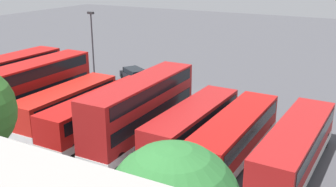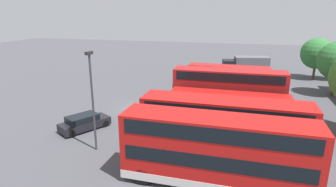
{
  "view_description": "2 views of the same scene",
  "coord_description": "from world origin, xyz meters",
  "px_view_note": "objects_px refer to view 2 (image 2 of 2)",
  "views": [
    {
      "loc": [
        -16.41,
        32.61,
        12.43
      ],
      "look_at": [
        -0.46,
        3.54,
        1.54
      ],
      "focal_mm": 42.19,
      "sensor_mm": 36.0,
      "label": 1
    },
    {
      "loc": [
        28.52,
        11.1,
        10.58
      ],
      "look_at": [
        -0.57,
        3.34,
        1.76
      ],
      "focal_mm": 30.28,
      "sensor_mm": 36.0,
      "label": 2
    }
  ],
  "objects_px": {
    "bus_single_deck_third": "(224,87)",
    "bus_single_deck_fifth": "(228,107)",
    "bus_single_deck_sixth": "(227,119)",
    "bus_double_decker_fourth": "(228,89)",
    "box_truck_blue": "(246,65)",
    "bus_single_deck_second": "(228,81)",
    "bus_double_decker_seventh": "(224,128)",
    "car_small_green": "(84,122)",
    "bus_single_deck_near_end": "(228,75)",
    "bus_double_decker_far_end": "(217,150)",
    "lamp_post_tall": "(92,94)"
  },
  "relations": [
    {
      "from": "bus_single_deck_near_end",
      "to": "bus_double_decker_seventh",
      "type": "distance_m",
      "value": 21.82
    },
    {
      "from": "car_small_green",
      "to": "bus_single_deck_near_end",
      "type": "bearing_deg",
      "value": 149.09
    },
    {
      "from": "bus_double_decker_fourth",
      "to": "box_truck_blue",
      "type": "distance_m",
      "value": 18.9
    },
    {
      "from": "bus_single_deck_sixth",
      "to": "bus_double_decker_far_end",
      "type": "distance_m",
      "value": 7.52
    },
    {
      "from": "bus_single_deck_sixth",
      "to": "box_truck_blue",
      "type": "relative_size",
      "value": 1.29
    },
    {
      "from": "box_truck_blue",
      "to": "car_small_green",
      "type": "relative_size",
      "value": 1.63
    },
    {
      "from": "box_truck_blue",
      "to": "car_small_green",
      "type": "height_order",
      "value": "box_truck_blue"
    },
    {
      "from": "bus_double_decker_far_end",
      "to": "lamp_post_tall",
      "type": "height_order",
      "value": "lamp_post_tall"
    },
    {
      "from": "bus_single_deck_third",
      "to": "bus_double_decker_far_end",
      "type": "relative_size",
      "value": 0.91
    },
    {
      "from": "bus_single_deck_fifth",
      "to": "bus_double_decker_seventh",
      "type": "bearing_deg",
      "value": 0.35
    },
    {
      "from": "bus_single_deck_near_end",
      "to": "bus_single_deck_sixth",
      "type": "distance_m",
      "value": 17.95
    },
    {
      "from": "bus_single_deck_second",
      "to": "bus_double_decker_far_end",
      "type": "xyz_separation_m",
      "value": [
        21.51,
        0.55,
        0.83
      ]
    },
    {
      "from": "box_truck_blue",
      "to": "lamp_post_tall",
      "type": "relative_size",
      "value": 1.01
    },
    {
      "from": "bus_double_decker_seventh",
      "to": "box_truck_blue",
      "type": "xyz_separation_m",
      "value": [
        -29.61,
        1.61,
        -0.74
      ]
    },
    {
      "from": "bus_single_deck_third",
      "to": "box_truck_blue",
      "type": "bearing_deg",
      "value": 170.03
    },
    {
      "from": "bus_single_deck_third",
      "to": "lamp_post_tall",
      "type": "relative_size",
      "value": 1.39
    },
    {
      "from": "bus_single_deck_near_end",
      "to": "box_truck_blue",
      "type": "height_order",
      "value": "box_truck_blue"
    },
    {
      "from": "bus_double_decker_fourth",
      "to": "bus_double_decker_seventh",
      "type": "height_order",
      "value": "same"
    },
    {
      "from": "bus_single_deck_second",
      "to": "bus_single_deck_third",
      "type": "height_order",
      "value": "same"
    },
    {
      "from": "bus_double_decker_seventh",
      "to": "car_small_green",
      "type": "height_order",
      "value": "bus_double_decker_seventh"
    },
    {
      "from": "bus_double_decker_fourth",
      "to": "bus_single_deck_sixth",
      "type": "distance_m",
      "value": 7.02
    },
    {
      "from": "bus_single_deck_sixth",
      "to": "bus_double_decker_far_end",
      "type": "bearing_deg",
      "value": -1.31
    },
    {
      "from": "box_truck_blue",
      "to": "bus_double_decker_seventh",
      "type": "bearing_deg",
      "value": -3.11
    },
    {
      "from": "bus_single_deck_third",
      "to": "bus_single_deck_fifth",
      "type": "bearing_deg",
      "value": 7.53
    },
    {
      "from": "bus_single_deck_sixth",
      "to": "bus_single_deck_near_end",
      "type": "bearing_deg",
      "value": -176.99
    },
    {
      "from": "bus_single_deck_third",
      "to": "bus_single_deck_sixth",
      "type": "distance_m",
      "value": 10.86
    },
    {
      "from": "bus_single_deck_second",
      "to": "bus_double_decker_far_end",
      "type": "relative_size",
      "value": 0.96
    },
    {
      "from": "bus_double_decker_seventh",
      "to": "bus_single_deck_fifth",
      "type": "bearing_deg",
      "value": -179.65
    },
    {
      "from": "bus_single_deck_third",
      "to": "bus_single_deck_sixth",
      "type": "relative_size",
      "value": 1.07
    },
    {
      "from": "bus_single_deck_sixth",
      "to": "bus_double_decker_far_end",
      "type": "relative_size",
      "value": 0.86
    },
    {
      "from": "bus_single_deck_second",
      "to": "car_small_green",
      "type": "xyz_separation_m",
      "value": [
        15.83,
        -12.03,
        -0.92
      ]
    },
    {
      "from": "bus_single_deck_fifth",
      "to": "bus_double_decker_far_end",
      "type": "relative_size",
      "value": 0.98
    },
    {
      "from": "bus_single_deck_sixth",
      "to": "bus_single_deck_third",
      "type": "bearing_deg",
      "value": -174.54
    },
    {
      "from": "bus_double_decker_far_end",
      "to": "bus_single_deck_second",
      "type": "bearing_deg",
      "value": -178.53
    },
    {
      "from": "bus_double_decker_fourth",
      "to": "lamp_post_tall",
      "type": "xyz_separation_m",
      "value": [
        12.05,
        -9.43,
        2.12
      ]
    },
    {
      "from": "bus_single_deck_third",
      "to": "bus_single_deck_second",
      "type": "bearing_deg",
      "value": 174.48
    },
    {
      "from": "bus_single_deck_second",
      "to": "bus_single_deck_fifth",
      "type": "relative_size",
      "value": 0.98
    },
    {
      "from": "bus_single_deck_near_end",
      "to": "bus_double_decker_seventh",
      "type": "bearing_deg",
      "value": 2.44
    },
    {
      "from": "bus_single_deck_second",
      "to": "bus_single_deck_fifth",
      "type": "distance_m",
      "value": 10.62
    },
    {
      "from": "bus_double_decker_far_end",
      "to": "bus_double_decker_seventh",
      "type": "bearing_deg",
      "value": 177.52
    },
    {
      "from": "bus_single_deck_fifth",
      "to": "bus_double_decker_seventh",
      "type": "distance_m",
      "value": 7.34
    },
    {
      "from": "car_small_green",
      "to": "bus_double_decker_seventh",
      "type": "bearing_deg",
      "value": 80.78
    },
    {
      "from": "bus_single_deck_near_end",
      "to": "bus_double_decker_far_end",
      "type": "height_order",
      "value": "bus_double_decker_far_end"
    },
    {
      "from": "bus_double_decker_fourth",
      "to": "bus_single_deck_sixth",
      "type": "relative_size",
      "value": 1.18
    },
    {
      "from": "bus_single_deck_sixth",
      "to": "bus_double_decker_seventh",
      "type": "xyz_separation_m",
      "value": [
        3.86,
        -0.01,
        0.83
      ]
    },
    {
      "from": "bus_double_decker_seventh",
      "to": "bus_single_deck_near_end",
      "type": "bearing_deg",
      "value": -177.56
    },
    {
      "from": "bus_double_decker_fourth",
      "to": "car_small_green",
      "type": "bearing_deg",
      "value": -54.83
    },
    {
      "from": "bus_double_decker_fourth",
      "to": "bus_single_deck_sixth",
      "type": "height_order",
      "value": "bus_double_decker_fourth"
    },
    {
      "from": "bus_single_deck_second",
      "to": "bus_double_decker_seventh",
      "type": "bearing_deg",
      "value": 2.26
    },
    {
      "from": "bus_single_deck_sixth",
      "to": "bus_double_decker_seventh",
      "type": "distance_m",
      "value": 3.95
    }
  ]
}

